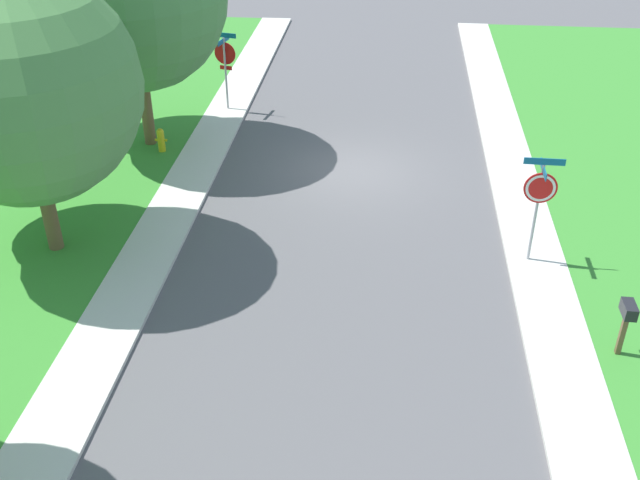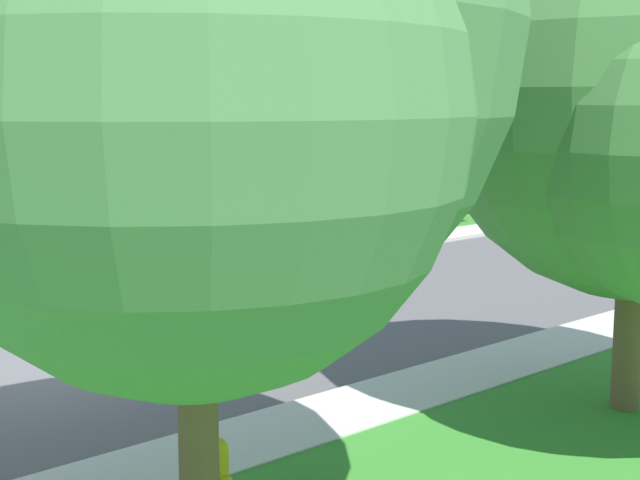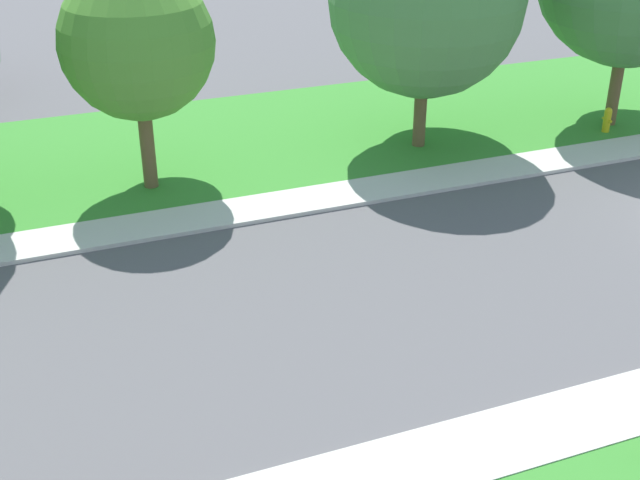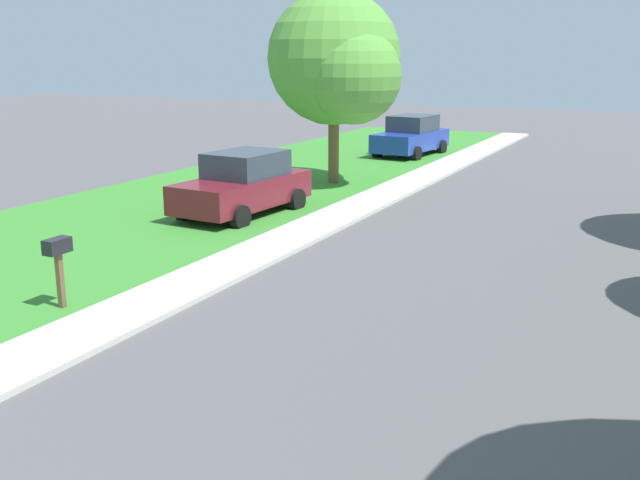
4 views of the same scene
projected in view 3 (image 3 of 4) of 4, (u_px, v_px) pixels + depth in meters
sidewalk_east at (204, 217)px, 19.87m from camera, size 1.40×56.00×0.10m
lawn_east at (163, 150)px, 23.75m from camera, size 8.00×56.00×0.08m
tree_sidewalk_near at (142, 45)px, 20.00m from camera, size 4.00×3.72×5.65m
tree_sidewalk_mid at (428, 2)px, 22.51m from camera, size 5.68×5.29×6.87m
fire_hydrant at (607, 120)px, 24.84m from camera, size 0.38×0.22×0.83m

